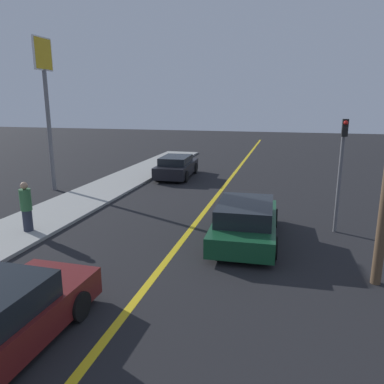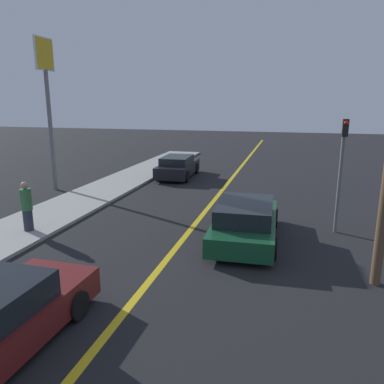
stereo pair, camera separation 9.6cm
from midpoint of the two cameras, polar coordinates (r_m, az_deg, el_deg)
name	(u,v)px [view 2 (the right image)]	position (r m, az deg, el deg)	size (l,w,h in m)	color
road_center_line	(204,212)	(15.10, 2.09, -3.11)	(0.20, 60.00, 0.01)	gold
sidewalk_left	(72,205)	(16.77, -17.60, -1.86)	(2.72, 34.96, 0.11)	#9E9E99
car_far_distant	(245,221)	(12.11, 8.33, -4.44)	(2.14, 4.64, 1.29)	#144728
car_parked_left_lot	(178,167)	(22.03, -2.05, 3.87)	(2.02, 4.34, 1.25)	black
pedestrian_by_sign	(27,206)	(13.62, -23.70, -2.03)	(0.37, 0.37, 1.68)	#282D3D
traffic_light	(341,164)	(13.19, 22.00, 3.94)	(0.18, 0.40, 3.81)	slate
roadside_sign	(47,85)	(19.69, -21.13, 14.97)	(0.20, 1.33, 7.25)	slate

